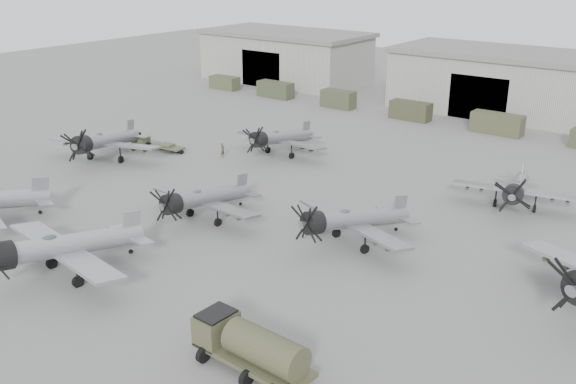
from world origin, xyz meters
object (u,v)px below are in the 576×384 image
Objects in this scene: aircraft_mid_0 at (103,141)px; tug_trailer at (151,143)px; aircraft_mid_1 at (202,199)px; aircraft_near_1 at (59,247)px; aircraft_far_0 at (279,138)px; aircraft_mid_2 at (350,220)px; fuel_tanker at (251,345)px; aircraft_far_1 at (517,188)px; ground_crew at (223,150)px.

tug_trailer is at bearing 71.36° from aircraft_mid_0.
aircraft_mid_0 is 1.14× the size of aircraft_mid_1.
aircraft_near_1 is 1.15× the size of aircraft_far_0.
fuel_tanker is at bearing -56.61° from aircraft_mid_2.
aircraft_mid_0 is 1.13× the size of aircraft_far_1.
aircraft_far_0 reaches higher than aircraft_mid_1.
aircraft_mid_2 is (13.26, 16.79, -0.23)m from aircraft_near_1.
fuel_tanker is (23.11, -32.07, -0.49)m from aircraft_far_0.
tug_trailer is (-32.89, 8.73, -1.58)m from aircraft_mid_2.
aircraft_far_1 reaches higher than tug_trailer.
aircraft_far_0 reaches higher than ground_crew.
aircraft_far_0 is 1.55× the size of tug_trailer.
aircraft_near_1 reaches higher than aircraft_far_1.
aircraft_mid_2 is at bearing -129.77° from aircraft_far_1.
fuel_tanker is (37.06, -18.87, -0.73)m from aircraft_mid_0.
aircraft_near_1 is at bearing -63.45° from aircraft_mid_0.
aircraft_near_1 is 32.46m from aircraft_far_0.
aircraft_far_1 is (20.31, 18.75, -0.01)m from aircraft_mid_1.
aircraft_near_1 is 1.12× the size of aircraft_mid_2.
aircraft_near_1 is at bearing -177.85° from fuel_tanker.
fuel_tanker is at bearing -38.95° from tug_trailer.
aircraft_near_1 reaches higher than ground_crew.
ground_crew is (-4.76, -4.13, -1.28)m from aircraft_far_0.
ground_crew is at bearing 118.31° from aircraft_near_1.
aircraft_mid_1 is (0.77, 13.27, -0.33)m from aircraft_near_1.
aircraft_mid_2 is at bearing 106.68° from fuel_tanker.
tug_trailer is (-19.64, 25.52, -1.81)m from aircraft_near_1.
aircraft_far_0 is at bearing 20.28° from tug_trailer.
aircraft_mid_2 is at bearing -124.23° from ground_crew.
aircraft_near_1 reaches higher than aircraft_mid_2.
aircraft_mid_1 is at bearing -34.76° from aircraft_mid_0.
aircraft_mid_0 is 42.71m from aircraft_far_1.
aircraft_far_0 is at bearing 23.83° from aircraft_mid_0.
ground_crew is at bearing 137.39° from fuel_tanker.
aircraft_mid_2 is 26.09m from ground_crew.
aircraft_far_1 is (21.08, 32.02, -0.33)m from aircraft_near_1.
ground_crew reaches higher than tug_trailer.
fuel_tanker is at bearing 7.63° from aircraft_near_1.
aircraft_far_1 is at bearing 81.98° from aircraft_mid_2.
ground_crew is at bearing 128.84° from aircraft_mid_1.
aircraft_far_0 is 1.56× the size of fuel_tanker.
ground_crew is (-10.34, 27.85, -1.56)m from aircraft_near_1.
aircraft_far_1 is 6.97× the size of ground_crew.
aircraft_near_1 is at bearing -135.94° from aircraft_far_1.
aircraft_mid_0 is at bearing -164.32° from aircraft_mid_2.
aircraft_near_1 is 8.12× the size of ground_crew.
aircraft_mid_2 reaches higher than tug_trailer.
aircraft_mid_0 reaches higher than fuel_tanker.
aircraft_mid_2 is (32.78, -1.99, -0.19)m from aircraft_mid_0.
tug_trailer is (-40.72, -6.50, -1.48)m from aircraft_far_1.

